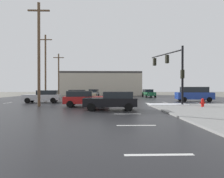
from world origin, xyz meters
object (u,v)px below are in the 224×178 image
at_px(sedan_silver, 44,96).
at_px(sedan_tan, 80,95).
at_px(traffic_signal_mast, 173,67).
at_px(fire_hydrant, 203,102).
at_px(utility_pole_distant, 59,74).
at_px(sedan_green, 148,93).
at_px(sedan_grey, 93,93).
at_px(utility_pole_far, 45,66).
at_px(sedan_black, 112,100).
at_px(sedan_red, 85,98).
at_px(utility_pole_mid, 39,53).
at_px(suv_blue, 194,94).

bearing_deg(sedan_silver, sedan_tan, -138.23).
xyz_separation_m(traffic_signal_mast, fire_hydrant, (1.74, -3.08, -3.71)).
xyz_separation_m(sedan_tan, utility_pole_distant, (-5.86, 9.42, 3.84)).
distance_m(fire_hydrant, sedan_green, 20.13).
height_order(sedan_grey, utility_pole_far, utility_pole_far).
distance_m(sedan_black, utility_pole_far, 19.26).
xyz_separation_m(sedan_silver, utility_pole_far, (-2.16, 7.13, 4.80)).
bearing_deg(sedan_green, sedan_red, -31.99).
distance_m(sedan_black, sedan_silver, 11.84).
height_order(sedan_black, sedan_silver, same).
bearing_deg(traffic_signal_mast, fire_hydrant, -171.34).
distance_m(sedan_red, sedan_green, 21.41).
distance_m(traffic_signal_mast, fire_hydrant, 5.12).
xyz_separation_m(sedan_tan, sedan_silver, (-4.09, -4.47, 0.00)).
xyz_separation_m(utility_pole_mid, utility_pole_distant, (-3.07, 18.95, -0.83)).
relative_size(sedan_black, utility_pole_distant, 0.51).
bearing_deg(sedan_green, sedan_silver, -53.27).
relative_size(sedan_red, sedan_green, 1.00).
xyz_separation_m(sedan_red, sedan_green, (10.82, 18.48, 0.00)).
distance_m(sedan_red, utility_pole_mid, 6.60).
distance_m(sedan_black, sedan_green, 22.84).
bearing_deg(sedan_grey, sedan_tan, -3.22).
relative_size(sedan_grey, sedan_red, 1.01).
bearing_deg(sedan_tan, utility_pole_mid, -111.03).
distance_m(utility_pole_far, utility_pole_distant, 6.84).
xyz_separation_m(traffic_signal_mast, utility_pole_distant, (-17.31, 17.64, 0.45)).
xyz_separation_m(suv_blue, utility_pole_far, (-22.55, 5.91, 4.56)).
xyz_separation_m(sedan_grey, sedan_tan, (-1.34, -8.84, 0.00)).
bearing_deg(suv_blue, sedan_grey, 147.37).
bearing_deg(sedan_grey, utility_pole_mid, -7.30).
relative_size(utility_pole_far, utility_pole_distant, 1.21).
relative_size(fire_hydrant, sedan_tan, 0.17).
height_order(sedan_grey, utility_pole_distant, utility_pole_distant).
bearing_deg(sedan_red, sedan_silver, 136.79).
height_order(sedan_grey, suv_blue, suv_blue).
xyz_separation_m(utility_pole_far, utility_pole_distant, (0.39, 6.77, -0.96)).
bearing_deg(utility_pole_far, sedan_tan, -22.98).
xyz_separation_m(sedan_green, utility_pole_mid, (-15.49, -18.35, 4.66)).
height_order(fire_hydrant, utility_pole_mid, utility_pole_mid).
height_order(traffic_signal_mast, fire_hydrant, traffic_signal_mast).
bearing_deg(sedan_tan, fire_hydrant, -45.26).
bearing_deg(sedan_grey, sedan_black, 14.02).
bearing_deg(sedan_tan, sedan_black, -74.58).
bearing_deg(utility_pole_mid, sedan_green, 49.83).
xyz_separation_m(sedan_tan, sedan_green, (12.69, 8.82, 0.00)).
distance_m(sedan_tan, suv_blue, 16.62).
relative_size(traffic_signal_mast, sedan_green, 1.34).
height_order(sedan_tan, sedan_black, same).
bearing_deg(sedan_black, utility_pole_distant, -63.16).
bearing_deg(sedan_black, utility_pole_far, -53.09).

